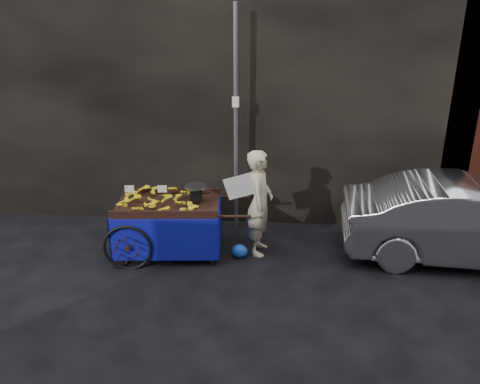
# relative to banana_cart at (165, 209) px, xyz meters

# --- Properties ---
(ground) EXTENTS (80.00, 80.00, 0.00)m
(ground) POSITION_rel_banana_cart_xyz_m (0.80, -0.26, -0.79)
(ground) COLOR black
(ground) RESTS_ON ground
(building_wall) EXTENTS (13.50, 2.00, 5.00)m
(building_wall) POSITION_rel_banana_cart_xyz_m (1.19, 2.34, 1.71)
(building_wall) COLOR black
(building_wall) RESTS_ON ground
(street_pole) EXTENTS (0.12, 0.10, 4.00)m
(street_pole) POSITION_rel_banana_cart_xyz_m (1.10, 1.04, 1.22)
(street_pole) COLOR slate
(street_pole) RESTS_ON ground
(banana_cart) EXTENTS (2.42, 1.29, 1.27)m
(banana_cart) POSITION_rel_banana_cart_xyz_m (0.00, 0.00, 0.00)
(banana_cart) COLOR black
(banana_cart) RESTS_ON ground
(vendor) EXTENTS (0.84, 0.69, 1.80)m
(vendor) POSITION_rel_banana_cart_xyz_m (1.56, 0.13, 0.11)
(vendor) COLOR beige
(vendor) RESTS_ON ground
(plastic_bag) EXTENTS (0.26, 0.21, 0.23)m
(plastic_bag) POSITION_rel_banana_cart_xyz_m (1.26, -0.11, -0.67)
(plastic_bag) COLOR blue
(plastic_bag) RESTS_ON ground
(parked_car) EXTENTS (4.15, 1.68, 1.34)m
(parked_car) POSITION_rel_banana_cart_xyz_m (4.99, 0.15, -0.12)
(parked_car) COLOR silver
(parked_car) RESTS_ON ground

